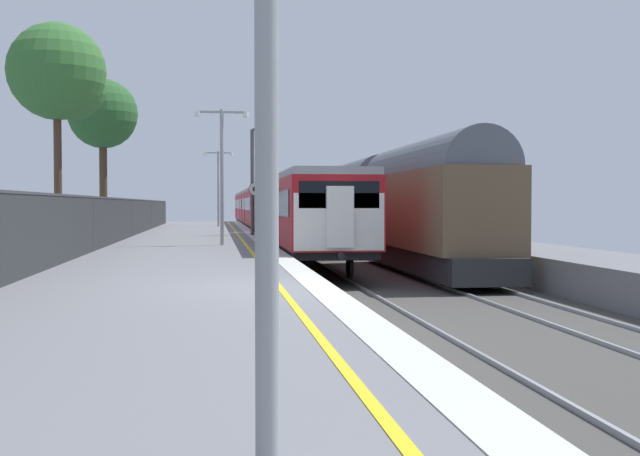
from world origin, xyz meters
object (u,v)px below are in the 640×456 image
at_px(signal_gantry, 258,169).
at_px(speed_limit_sign, 255,203).
at_px(freight_train_adjacent_track, 337,203).
at_px(background_tree_left, 103,116).
at_px(commuter_train_at_platform, 268,208).
at_px(platform_lamp_far, 218,182).
at_px(background_tree_centre, 61,76).
at_px(platform_lamp_mid, 222,164).

relative_size(signal_gantry, speed_limit_sign, 2.12).
height_order(freight_train_adjacent_track, background_tree_left, background_tree_left).
xyz_separation_m(commuter_train_at_platform, speed_limit_sign, (-1.85, -18.89, 0.34)).
bearing_deg(background_tree_left, commuter_train_at_platform, 52.07).
distance_m(signal_gantry, background_tree_left, 8.55).
bearing_deg(platform_lamp_far, background_tree_centre, -105.94).
bearing_deg(background_tree_centre, freight_train_adjacent_track, 48.86).
height_order(background_tree_left, background_tree_centre, background_tree_centre).
relative_size(freight_train_adjacent_track, platform_lamp_mid, 10.56).
relative_size(freight_train_adjacent_track, speed_limit_sign, 21.50).
relative_size(speed_limit_sign, background_tree_centre, 0.29).
bearing_deg(freight_train_adjacent_track, platform_lamp_far, 138.86).
bearing_deg(background_tree_centre, background_tree_left, 87.62).
bearing_deg(freight_train_adjacent_track, background_tree_centre, -131.14).
height_order(speed_limit_sign, platform_lamp_mid, platform_lamp_mid).
height_order(commuter_train_at_platform, platform_lamp_mid, platform_lamp_mid).
xyz_separation_m(commuter_train_at_platform, signal_gantry, (-1.48, -14.14, 2.04)).
bearing_deg(signal_gantry, background_tree_centre, -140.90).
bearing_deg(speed_limit_sign, signal_gantry, 85.65).
relative_size(freight_train_adjacent_track, background_tree_centre, 6.19).
relative_size(commuter_train_at_platform, background_tree_centre, 7.01).
xyz_separation_m(commuter_train_at_platform, platform_lamp_far, (-3.34, 1.26, 1.83)).
bearing_deg(platform_lamp_far, signal_gantry, -83.13).
height_order(signal_gantry, speed_limit_sign, signal_gantry).
xyz_separation_m(commuter_train_at_platform, platform_lamp_mid, (-3.34, -23.33, 1.77)).
xyz_separation_m(signal_gantry, platform_lamp_far, (-1.85, 15.40, -0.20)).
height_order(platform_lamp_mid, background_tree_centre, background_tree_centre).
bearing_deg(background_tree_left, speed_limit_sign, -43.40).
height_order(signal_gantry, background_tree_left, background_tree_left).
bearing_deg(background_tree_left, background_tree_centre, -92.38).
height_order(commuter_train_at_platform, freight_train_adjacent_track, freight_train_adjacent_track).
relative_size(signal_gantry, platform_lamp_mid, 1.04).
bearing_deg(freight_train_adjacent_track, speed_limit_sign, -113.06).
distance_m(platform_lamp_far, background_tree_centre, 23.17).
distance_m(commuter_train_at_platform, freight_train_adjacent_track, 6.53).
bearing_deg(speed_limit_sign, background_tree_left, 136.60).
xyz_separation_m(freight_train_adjacent_track, platform_lamp_far, (-7.34, 6.41, 1.49)).
relative_size(commuter_train_at_platform, freight_train_adjacent_track, 1.13).
relative_size(speed_limit_sign, platform_lamp_mid, 0.49).
bearing_deg(platform_lamp_far, platform_lamp_mid, -90.00).
distance_m(freight_train_adjacent_track, signal_gantry, 10.66).
bearing_deg(platform_lamp_far, background_tree_left, -114.26).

